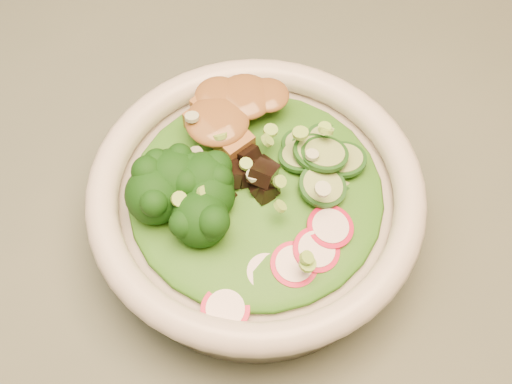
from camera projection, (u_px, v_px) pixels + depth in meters
dining_table at (339, 216)px, 0.67m from camera, size 1.20×0.80×0.75m
salad_bowl at (256, 205)px, 0.51m from camera, size 0.23×0.23×0.06m
lettuce_bed at (256, 191)px, 0.49m from camera, size 0.18×0.18×0.02m
broccoli_florets at (179, 208)px, 0.47m from camera, size 0.08×0.08×0.04m
radish_slices at (290, 260)px, 0.46m from camera, size 0.10×0.06×0.02m
cucumber_slices at (334, 161)px, 0.49m from camera, size 0.07×0.07×0.03m
mushroom_heap at (251, 170)px, 0.49m from camera, size 0.07×0.07×0.03m
tofu_cubes at (232, 122)px, 0.51m from camera, size 0.09×0.07×0.03m
peanut_sauce at (231, 112)px, 0.50m from camera, size 0.06×0.05×0.01m
scallion_garnish at (256, 176)px, 0.47m from camera, size 0.17×0.17×0.02m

